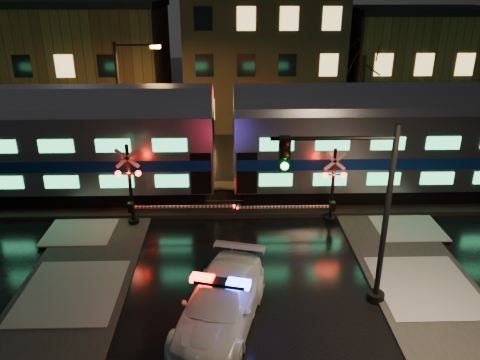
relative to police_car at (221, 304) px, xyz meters
name	(u,v)px	position (x,y,z in m)	size (l,w,h in m)	color
ground	(246,250)	(1.03, 4.75, -0.81)	(120.00, 120.00, 0.00)	black
ballast	(243,198)	(1.03, 9.75, -0.69)	(90.00, 4.20, 0.24)	black
sidewalk_left	(41,353)	(-5.47, -1.25, -0.75)	(4.00, 20.00, 0.12)	#2D2D2D
sidewalk_right	(462,345)	(7.53, -1.25, -0.75)	(4.00, 20.00, 0.12)	#2D2D2D
building_left	(78,65)	(-11.97, 26.75, 3.69)	(14.00, 10.00, 9.00)	#523720
building_mid	(260,48)	(3.03, 27.25, 4.94)	(12.00, 11.00, 11.50)	brown
building_right	(416,67)	(16.03, 26.75, 3.44)	(12.00, 10.00, 8.50)	#523720
train	(224,139)	(0.07, 9.75, 2.57)	(51.00, 3.12, 5.92)	black
police_car	(221,304)	(0.00, 0.00, 0.00)	(3.61, 5.95, 1.79)	white
crossing_signal_right	(325,194)	(4.73, 7.05, 0.71)	(5.24, 0.63, 3.71)	black
crossing_signal_left	(138,194)	(-3.83, 7.05, 0.83)	(5.62, 0.65, 3.98)	black
traffic_light	(356,215)	(4.48, 1.08, 2.65)	(4.21, 0.73, 6.51)	black
streetlight	(125,101)	(-5.56, 13.75, 3.62)	(2.57, 0.27, 7.69)	black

